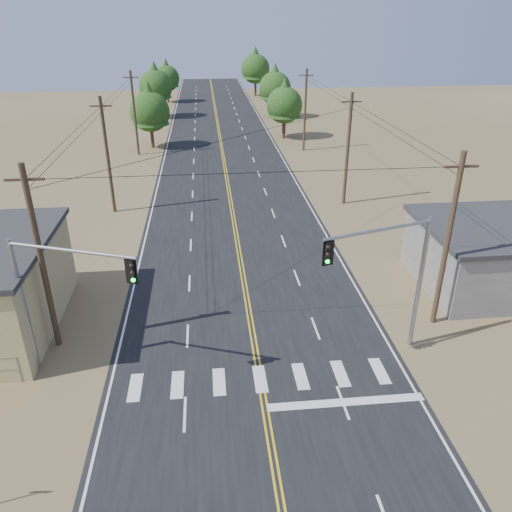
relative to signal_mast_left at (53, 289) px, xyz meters
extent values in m
cube|color=black|center=(9.29, 20.63, -4.83)|extent=(15.00, 200.00, 0.02)
cylinder|color=gray|center=(-2.21, -0.37, -4.09)|extent=(0.06, 0.06, 1.50)
cylinder|color=#4C3826|center=(-1.21, 2.63, 0.16)|extent=(0.30, 0.30, 10.00)
cube|color=#4C3826|center=(-1.21, 2.63, 4.36)|extent=(1.80, 0.12, 0.12)
cylinder|color=#4C3826|center=(-1.21, 22.63, 0.16)|extent=(0.30, 0.30, 10.00)
cube|color=#4C3826|center=(-1.21, 22.63, 4.36)|extent=(1.80, 0.12, 0.12)
cylinder|color=#4C3826|center=(-1.21, 42.63, 0.16)|extent=(0.30, 0.30, 10.00)
cube|color=#4C3826|center=(-1.21, 42.63, 4.36)|extent=(1.80, 0.12, 0.12)
cylinder|color=#4C3826|center=(19.79, 2.63, 0.16)|extent=(0.30, 0.30, 10.00)
cube|color=#4C3826|center=(19.79, 2.63, 4.36)|extent=(1.80, 0.12, 0.12)
cylinder|color=#4C3826|center=(19.79, 22.63, 0.16)|extent=(0.30, 0.30, 10.00)
cube|color=#4C3826|center=(19.79, 22.63, 4.36)|extent=(1.80, 0.12, 0.12)
cylinder|color=#4C3826|center=(19.79, 42.63, 0.16)|extent=(0.30, 0.30, 10.00)
cube|color=#4C3826|center=(19.79, 42.63, 4.36)|extent=(1.80, 0.12, 0.12)
cylinder|color=gray|center=(-1.71, 0.63, -1.43)|extent=(0.23, 0.23, 6.82)
cylinder|color=gray|center=(-1.71, 0.63, 1.98)|extent=(0.18, 0.18, 0.58)
cylinder|color=gray|center=(1.18, -0.43, 2.08)|extent=(5.83, 2.26, 0.16)
cube|color=black|center=(3.79, -1.38, 1.45)|extent=(0.42, 0.39, 1.07)
sphere|color=black|center=(3.85, -1.55, 1.79)|extent=(0.19, 0.19, 0.19)
sphere|color=black|center=(3.85, -1.55, 1.45)|extent=(0.19, 0.19, 0.19)
sphere|color=#0CE533|center=(3.85, -1.55, 1.10)|extent=(0.19, 0.19, 0.19)
cylinder|color=gray|center=(17.62, 0.63, -1.30)|extent=(0.24, 0.24, 7.08)
cylinder|color=gray|center=(17.62, 0.63, 2.24)|extent=(0.18, 0.18, 0.61)
cylinder|color=gray|center=(14.84, -0.20, 2.34)|extent=(5.60, 1.82, 0.16)
cube|color=black|center=(12.36, -0.95, 1.68)|extent=(0.43, 0.39, 1.11)
sphere|color=black|center=(12.31, -1.12, 2.04)|extent=(0.20, 0.20, 0.20)
sphere|color=black|center=(12.31, -1.12, 1.68)|extent=(0.20, 0.20, 0.20)
sphere|color=#0CE533|center=(12.31, -1.12, 1.33)|extent=(0.20, 0.20, 0.20)
cylinder|color=#3F2D1E|center=(0.29, 45.98, -3.32)|extent=(0.44, 0.44, 3.03)
cone|color=#1C3F12|center=(0.29, 45.98, 0.89)|extent=(4.72, 4.72, 5.39)
sphere|color=#1C3F12|center=(0.29, 45.98, -0.21)|extent=(5.05, 5.05, 5.05)
cylinder|color=#3F2D1E|center=(-0.58, 66.96, -3.21)|extent=(0.49, 0.49, 3.26)
cone|color=#1C3F12|center=(-0.58, 66.96, 1.33)|extent=(5.08, 5.08, 5.80)
sphere|color=#1C3F12|center=(-0.58, 66.96, 0.15)|extent=(5.44, 5.44, 5.44)
cylinder|color=#3F2D1E|center=(0.29, 82.83, -3.36)|extent=(0.42, 0.42, 2.96)
cone|color=#1C3F12|center=(0.29, 82.83, 0.74)|extent=(4.60, 4.60, 5.26)
sphere|color=#1C3F12|center=(0.29, 82.83, -0.32)|extent=(4.93, 4.93, 4.93)
cylinder|color=#3F2D1E|center=(18.29, 49.77, -3.35)|extent=(0.50, 0.50, 2.97)
cone|color=#1C3F12|center=(18.29, 49.77, 0.78)|extent=(4.62, 4.62, 5.28)
sphere|color=#1C3F12|center=(18.29, 49.77, -0.30)|extent=(4.95, 4.95, 4.95)
cylinder|color=#3F2D1E|center=(19.03, 64.74, -3.26)|extent=(0.47, 0.47, 3.16)
cone|color=#1C3F12|center=(19.03, 64.74, 1.13)|extent=(4.91, 4.91, 5.61)
sphere|color=#1C3F12|center=(19.03, 64.74, -0.01)|extent=(5.26, 5.26, 5.26)
cylinder|color=#3F2D1E|center=(18.29, 89.38, -3.06)|extent=(0.47, 0.47, 3.56)
cone|color=#1C3F12|center=(18.29, 89.38, 1.88)|extent=(5.53, 5.53, 6.32)
sphere|color=#1C3F12|center=(18.29, 89.38, 0.60)|extent=(5.93, 5.93, 5.93)
camera|label=1|loc=(7.13, -20.43, 11.29)|focal=35.00mm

